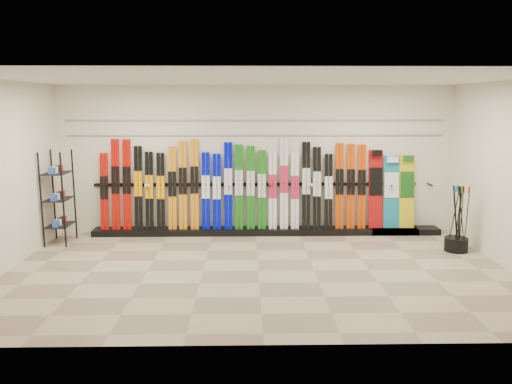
{
  "coord_description": "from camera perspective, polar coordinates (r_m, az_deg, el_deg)",
  "views": [
    {
      "loc": [
        -0.18,
        -7.62,
        2.62
      ],
      "look_at": [
        -0.02,
        1.0,
        1.1
      ],
      "focal_mm": 35.0,
      "sensor_mm": 36.0,
      "label": 1
    }
  ],
  "objects": [
    {
      "name": "snowboards",
      "position": [
        10.55,
        15.19,
        0.12
      ],
      "size": [
        0.94,
        0.24,
        1.59
      ],
      "color": "#990C0C",
      "rests_on": "ski_rack_base"
    },
    {
      "name": "slatwall_rail_1",
      "position": [
        10.11,
        -0.04,
        8.19
      ],
      "size": [
        7.6,
        0.02,
        0.03
      ],
      "primitive_type": "cube",
      "color": "gray",
      "rests_on": "back_wall"
    },
    {
      "name": "pole_bin",
      "position": [
        9.75,
        21.9,
        -5.57
      ],
      "size": [
        0.41,
        0.41,
        0.25
      ],
      "primitive_type": "cylinder",
      "color": "black",
      "rests_on": "floor"
    },
    {
      "name": "skis",
      "position": [
        10.1,
        -2.58,
        0.5
      ],
      "size": [
        5.39,
        0.24,
        1.83
      ],
      "color": "#B10A02",
      "rests_on": "ski_rack_base"
    },
    {
      "name": "ceiling",
      "position": [
        7.63,
        0.31,
        12.84
      ],
      "size": [
        8.0,
        8.0,
        0.0
      ],
      "primitive_type": "plane",
      "rotation": [
        3.14,
        0.0,
        0.0
      ],
      "color": "silver",
      "rests_on": "back_wall"
    },
    {
      "name": "slatwall_rail_0",
      "position": [
        10.12,
        -0.04,
        6.49
      ],
      "size": [
        7.6,
        0.02,
        0.03
      ],
      "primitive_type": "cube",
      "color": "gray",
      "rests_on": "back_wall"
    },
    {
      "name": "accessory_rack",
      "position": [
        10.13,
        -21.67,
        -0.58
      ],
      "size": [
        0.4,
        0.6,
        1.77
      ],
      "primitive_type": "cube",
      "color": "black",
      "rests_on": "floor"
    },
    {
      "name": "back_wall",
      "position": [
        10.19,
        -0.04,
        3.69
      ],
      "size": [
        8.0,
        0.0,
        8.0
      ],
      "primitive_type": "plane",
      "rotation": [
        1.57,
        0.0,
        0.0
      ],
      "color": "beige",
      "rests_on": "floor"
    },
    {
      "name": "ski_rack_base",
      "position": [
        10.24,
        1.25,
        -4.48
      ],
      "size": [
        8.0,
        0.4,
        0.12
      ],
      "primitive_type": "cube",
      "color": "black",
      "rests_on": "floor"
    },
    {
      "name": "ski_poles",
      "position": [
        9.61,
        22.19,
        -2.83
      ],
      "size": [
        0.28,
        0.28,
        1.18
      ],
      "color": "black",
      "rests_on": "pole_bin"
    },
    {
      "name": "floor",
      "position": [
        8.06,
        0.29,
        -8.97
      ],
      "size": [
        8.0,
        8.0,
        0.0
      ],
      "primitive_type": "plane",
      "color": "#876F5D",
      "rests_on": "ground"
    }
  ]
}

